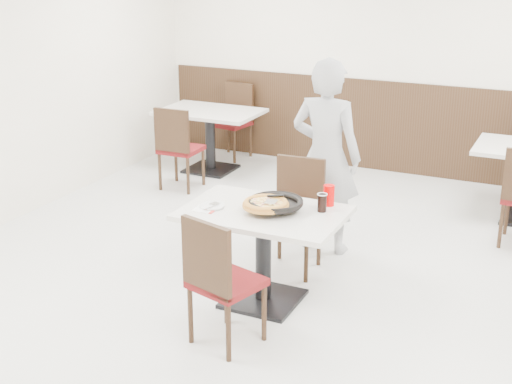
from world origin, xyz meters
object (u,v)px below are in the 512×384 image
at_px(pizza_pan, 276,206).
at_px(diner_person, 326,157).
at_px(cola_glass, 322,203).
at_px(bg_chair_left_far, 231,122).
at_px(bg_chair_left_near, 181,147).
at_px(chair_far, 293,218).
at_px(main_table, 263,257).
at_px(red_cup, 329,195).
at_px(side_plate, 212,206).
at_px(pizza, 266,205).
at_px(chair_near, 227,280).
at_px(bg_table_left, 210,141).

relative_size(pizza_pan, diner_person, 0.21).
xyz_separation_m(cola_glass, diner_person, (-0.33, 0.99, 0.05)).
bearing_deg(bg_chair_left_far, bg_chair_left_near, 100.87).
bearing_deg(diner_person, chair_far, 83.33).
distance_m(main_table, bg_chair_left_far, 3.98).
xyz_separation_m(chair_far, bg_chair_left_near, (-1.97, 1.49, 0.00)).
distance_m(main_table, red_cup, 0.68).
xyz_separation_m(main_table, side_plate, (-0.38, -0.10, 0.38)).
height_order(chair_far, bg_chair_left_far, same).
xyz_separation_m(red_cup, diner_person, (-0.33, 0.84, 0.04)).
bearing_deg(pizza, chair_far, 93.79).
relative_size(cola_glass, red_cup, 0.81).
height_order(side_plate, bg_chair_left_near, bg_chair_left_near).
bearing_deg(cola_glass, side_plate, -161.09).
bearing_deg(main_table, pizza_pan, 23.21).
height_order(chair_near, diner_person, diner_person).
relative_size(chair_near, red_cup, 5.94).
xyz_separation_m(chair_far, diner_person, (0.08, 0.55, 0.39)).
distance_m(cola_glass, bg_chair_left_far, 4.07).
bearing_deg(side_plate, pizza_pan, 15.83).
bearing_deg(pizza_pan, cola_glass, 23.29).
distance_m(main_table, chair_near, 0.66).
bearing_deg(bg_chair_left_near, main_table, -47.92).
distance_m(chair_far, cola_glass, 0.69).
xyz_separation_m(chair_near, pizza, (0.01, 0.62, 0.34)).
relative_size(pizza_pan, pizza, 1.04).
relative_size(side_plate, bg_chair_left_near, 0.20).
bearing_deg(cola_glass, chair_near, -114.54).
bearing_deg(main_table, chair_far, 90.98).
relative_size(pizza_pan, bg_table_left, 0.30).
relative_size(chair_near, chair_far, 1.00).
relative_size(main_table, chair_near, 1.26).
distance_m(main_table, pizza_pan, 0.43).
relative_size(red_cup, diner_person, 0.09).
relative_size(red_cup, bg_chair_left_near, 0.17).
xyz_separation_m(chair_near, cola_glass, (0.37, 0.82, 0.34)).
xyz_separation_m(cola_glass, bg_chair_left_near, (-2.38, 1.93, -0.34)).
bearing_deg(side_plate, bg_table_left, 118.98).
height_order(chair_near, chair_far, same).
distance_m(main_table, diner_person, 1.26).
xyz_separation_m(side_plate, red_cup, (0.78, 0.41, 0.07)).
distance_m(chair_far, red_cup, 0.62).
distance_m(pizza, bg_table_left, 3.53).
relative_size(chair_near, bg_chair_left_near, 1.00).
xyz_separation_m(pizza_pan, red_cup, (0.32, 0.28, 0.04)).
distance_m(side_plate, bg_chair_left_far, 3.89).
xyz_separation_m(main_table, red_cup, (0.40, 0.32, 0.45)).
bearing_deg(main_table, chair_near, -87.85).
xyz_separation_m(pizza, cola_glass, (0.37, 0.20, 0.00)).
height_order(chair_near, pizza, chair_near).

